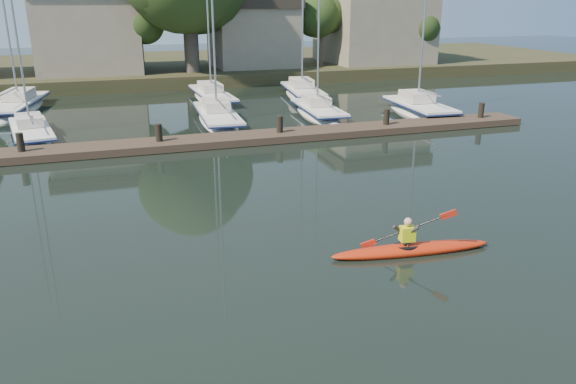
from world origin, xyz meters
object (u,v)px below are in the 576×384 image
object	(u,v)px
sailboat_6	(212,102)
sailboat_7	(303,99)
kayak	(411,247)
sailboat_1	(33,140)
sailboat_2	(218,125)
sailboat_4	(418,117)
dock	(222,140)
sailboat_3	(318,118)
sailboat_5	(19,114)

from	to	relation	value
sailboat_6	sailboat_7	bearing A→B (deg)	-5.59
kayak	sailboat_1	xyz separation A→B (m)	(-11.45, 18.52, -0.35)
sailboat_2	kayak	bearing A→B (deg)	-82.42
sailboat_4	dock	bearing A→B (deg)	-159.93
sailboat_1	sailboat_6	bearing A→B (deg)	27.27
dock	sailboat_3	world-z (taller)	sailboat_3
sailboat_1	sailboat_2	distance (m)	9.93
kayak	sailboat_7	world-z (taller)	sailboat_7
sailboat_1	sailboat_3	xyz separation A→B (m)	(16.13, 0.71, -0.01)
sailboat_4	sailboat_2	bearing A→B (deg)	177.26
sailboat_3	sailboat_5	world-z (taller)	sailboat_5
dock	sailboat_4	xyz separation A→B (m)	(13.28, 3.78, -0.42)
dock	sailboat_4	size ratio (longest dim) A/B	2.60
sailboat_2	sailboat_6	size ratio (longest dim) A/B	0.96
sailboat_3	sailboat_4	size ratio (longest dim) A/B	0.93
sailboat_2	sailboat_7	size ratio (longest dim) A/B	1.09
sailboat_3	sailboat_7	xyz separation A→B (m)	(1.51, 7.05, -0.02)
sailboat_5	sailboat_6	distance (m)	12.55
dock	sailboat_4	world-z (taller)	sailboat_4
kayak	sailboat_3	world-z (taller)	sailboat_3
sailboat_2	sailboat_4	size ratio (longest dim) A/B	1.12
sailboat_3	sailboat_7	size ratio (longest dim) A/B	0.91
sailboat_6	sailboat_3	bearing A→B (deg)	-57.15
kayak	sailboat_2	size ratio (longest dim) A/B	0.32
sailboat_6	sailboat_7	world-z (taller)	sailboat_6
sailboat_1	sailboat_7	distance (m)	19.27
sailboat_3	sailboat_6	distance (m)	9.12
sailboat_7	sailboat_1	bearing A→B (deg)	-148.71
sailboat_2	sailboat_7	bearing A→B (deg)	44.92
sailboat_5	sailboat_6	xyz separation A→B (m)	(12.55, 0.05, 0.02)
sailboat_3	sailboat_6	size ratio (longest dim) A/B	0.80
sailboat_2	sailboat_3	xyz separation A→B (m)	(6.24, -0.09, 0.00)
sailboat_3	sailboat_4	distance (m)	6.33
sailboat_3	sailboat_6	bearing A→B (deg)	127.94
sailboat_5	kayak	bearing A→B (deg)	-54.65
sailboat_1	sailboat_2	size ratio (longest dim) A/B	0.85
dock	sailboat_7	world-z (taller)	sailboat_7
sailboat_3	sailboat_6	xyz separation A→B (m)	(-5.10, 7.56, 0.00)
sailboat_1	sailboat_7	xyz separation A→B (m)	(17.64, 7.76, -0.03)
sailboat_2	sailboat_3	world-z (taller)	sailboat_2
sailboat_4	sailboat_7	size ratio (longest dim) A/B	0.97
dock	sailboat_1	bearing A→B (deg)	153.56
sailboat_1	sailboat_3	distance (m)	16.15
sailboat_5	sailboat_7	xyz separation A→B (m)	(19.16, -0.47, -0.00)
sailboat_5	sailboat_6	bearing A→B (deg)	9.68
kayak	sailboat_6	xyz separation A→B (m)	(-0.42, 26.79, -0.36)
kayak	sailboat_6	world-z (taller)	sailboat_6
sailboat_7	sailboat_3	bearing A→B (deg)	-94.55
dock	sailboat_3	xyz separation A→B (m)	(7.10, 5.20, -0.39)
sailboat_3	sailboat_1	bearing A→B (deg)	-173.56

